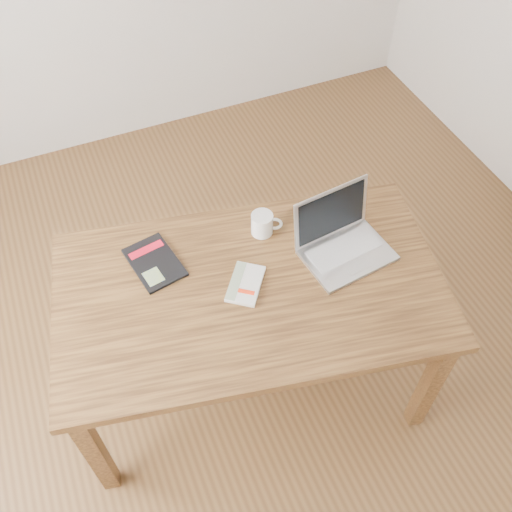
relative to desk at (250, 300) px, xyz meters
name	(u,v)px	position (x,y,z in m)	size (l,w,h in m)	color
room	(228,162)	(-0.04, 0.07, 0.69)	(4.04, 4.04, 2.70)	#52361C
desk	(250,300)	(0.00, 0.00, 0.00)	(1.67, 1.15, 0.75)	#4E3117
white_guidebook	(245,284)	(-0.01, 0.02, 0.10)	(0.21, 0.23, 0.02)	beige
black_guidebook	(154,262)	(-0.31, 0.26, 0.10)	(0.22, 0.29, 0.01)	black
laptop	(342,240)	(0.42, 0.04, 0.14)	(0.38, 0.32, 0.25)	silver
coffee_mug	(263,223)	(0.16, 0.25, 0.14)	(0.13, 0.09, 0.10)	white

